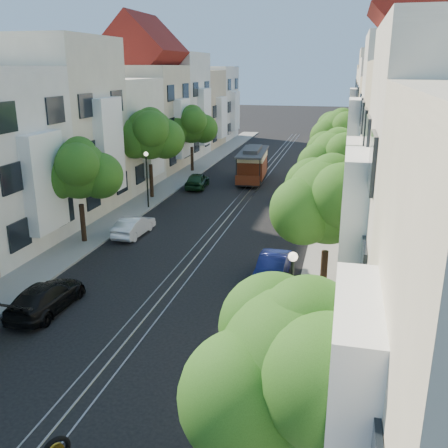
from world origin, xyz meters
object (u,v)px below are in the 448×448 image
Objects in this scene: tree_w_b at (79,171)px; tree_e_c at (337,160)px; tree_e_a at (304,374)px; lamp_east at (291,292)px; parked_car_e_mid at (272,267)px; parked_car_w_near at (46,297)px; lamp_west at (147,171)px; parked_car_e_far at (297,199)px; cable_car at (253,163)px; tree_w_c at (150,135)px; tree_e_d at (341,134)px; tree_e_b at (330,203)px; parked_car_w_mid at (134,226)px; parked_car_w_far at (197,180)px; tree_w_d at (192,126)px.

tree_e_c is at bearing 22.62° from tree_w_b.
lamp_east is (-0.96, 7.02, -1.55)m from tree_e_a.
parked_car_e_mid is 0.89× the size of parked_car_w_near.
lamp_west reaches higher than parked_car_e_far.
cable_car is 1.91× the size of parked_car_e_mid.
lamp_west reaches higher than cable_car.
tree_w_c is at bearing 117.22° from tree_e_a.
tree_e_a is 0.92× the size of tree_e_d.
tree_e_d is 16.39m from lamp_west.
tree_e_d is 22.28m from tree_w_b.
tree_w_c is at bearing 131.99° from tree_e_b.
parked_car_w_mid is (-12.09, 7.00, -4.11)m from tree_e_b.
parked_car_w_near is 1.17× the size of parked_car_w_mid.
tree_w_b is at bearing 168.96° from parked_car_e_mid.
tree_e_a reaches higher than parked_car_w_near.
parked_car_w_far is (2.49, 4.26, -4.39)m from tree_w_c.
tree_e_b is at bearing -90.00° from tree_e_c.
parked_car_w_mid is at bearing -107.74° from cable_car.
tree_e_d is (0.00, 22.00, 0.13)m from tree_e_b.
tree_e_b is 1.71× the size of parked_car_e_mid.
tree_w_d is at bearing 131.99° from tree_e_c.
lamp_west reaches higher than parked_car_w_near.
tree_e_c is at bearing 75.22° from parked_car_e_mid.
tree_w_c reaches higher than tree_w_d.
tree_e_b is at bearing -61.93° from tree_w_d.
parked_car_w_mid is at bearing 132.89° from lamp_east.
tree_w_c reaches higher than parked_car_w_mid.
tree_w_d reaches higher than parked_car_e_far.
parked_car_w_far is at bearing 77.15° from lamp_west.
parked_car_w_far is at bearing -89.33° from parked_car_w_near.
tree_w_c is 1.81× the size of parked_car_e_mid.
tree_e_a reaches higher than parked_car_e_mid.
tree_w_d is 1.63× the size of parked_car_w_far.
tree_e_a is 34.59m from parked_car_w_far.
tree_e_c is 1.73× the size of parked_car_w_mid.
tree_e_c reaches higher than parked_car_e_far.
parked_car_e_mid is 0.87× the size of parked_car_e_far.
tree_e_d reaches higher than tree_e_b.
tree_e_a is 1.00× the size of tree_w_b.
lamp_west reaches higher than parked_car_e_mid.
tree_e_d is 28.22m from parked_car_w_near.
tree_e_d reaches higher than parked_car_w_near.
tree_e_a is at bearing 125.29° from parked_car_w_mid.
tree_w_d is 16.27m from parked_car_e_far.
tree_e_a is 0.88× the size of tree_w_c.
parked_car_e_far is at bearing 16.73° from lamp_west.
tree_w_c is 20.04m from parked_car_w_near.
lamp_west is 1.06× the size of parked_car_e_mid.
tree_e_c reaches higher than lamp_east.
parked_car_w_mid is (-11.13, 11.98, -2.23)m from lamp_east.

